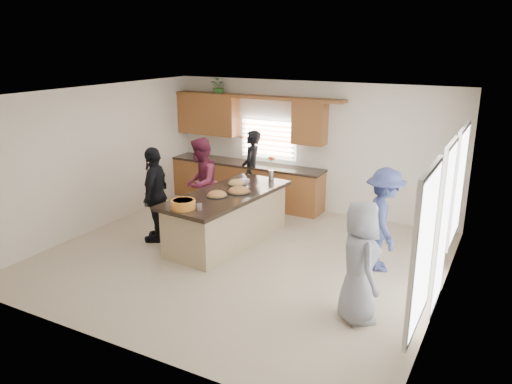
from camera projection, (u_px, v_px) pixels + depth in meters
The scene contains 18 objects.
floor at pixel (242, 257), 8.66m from camera, with size 6.50×6.50×0.00m, color #C4AD92.
room_shell at pixel (241, 150), 8.11m from camera, with size 6.52×6.02×2.81m.
back_cabinetry at pixel (245, 164), 11.36m from camera, with size 4.08×0.66×2.46m.
right_wall_glazing at pixel (443, 216), 6.70m from camera, with size 0.06×4.00×2.25m.
island at pixel (227, 219), 9.22m from camera, with size 1.40×2.80×0.95m.
platter_front at pixel (217, 195), 8.85m from camera, with size 0.38×0.38×0.16m.
platter_mid at pixel (239, 191), 9.08m from camera, with size 0.43×0.43×0.17m.
platter_back at pixel (237, 183), 9.58m from camera, with size 0.36×0.36×0.15m.
salad_bowl at pixel (183, 204), 8.21m from camera, with size 0.41×0.41×0.15m.
clear_cup at pixel (199, 207), 8.15m from camera, with size 0.09×0.09×0.11m, color white.
plate_stack at pixel (244, 181), 9.77m from camera, with size 0.22×0.22×0.05m, color #B497DB.
flower_vase at pixel (271, 167), 9.91m from camera, with size 0.14×0.14×0.45m.
potted_plant at pixel (219, 87), 11.27m from camera, with size 0.37×0.32×0.42m, color #3A7C31.
woman_left_back at pixel (252, 169), 11.06m from camera, with size 0.63×0.42×1.74m, color black.
woman_left_mid at pixel (201, 183), 9.86m from camera, with size 0.88×0.69×1.81m, color maroon.
woman_left_front at pixel (155, 194), 9.19m from camera, with size 1.04×0.43×1.78m, color black.
woman_right_back at pixel (384, 220), 8.00m from camera, with size 1.10×0.63×1.70m, color navy.
woman_right_front at pixel (360, 262), 6.51m from camera, with size 0.82×0.53×1.67m, color gray.
Camera 1 is at (3.99, -6.89, 3.61)m, focal length 35.00 mm.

